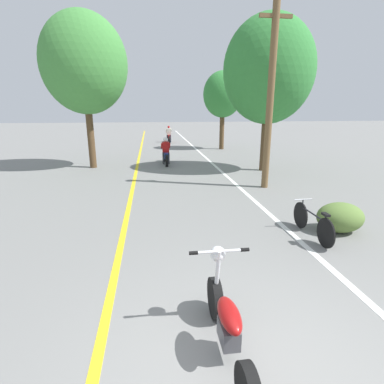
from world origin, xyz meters
The scene contains 11 objects.
lane_stripe_center centered at (-1.70, 12.41, 0.00)m, with size 0.14×48.00×0.01m, color yellow.
lane_stripe_edge centered at (2.20, 12.41, 0.00)m, with size 0.14×48.00×0.01m, color white.
utility_pole centered at (3.12, 7.86, 3.22)m, with size 1.10×0.24×6.26m.
roadside_tree_right_near centered at (4.18, 10.87, 4.38)m, with size 3.95×3.56×6.67m.
roadside_tree_right_far centered at (3.98, 18.42, 3.67)m, with size 2.66×2.40×5.23m.
roadside_tree_left centered at (-3.81, 12.64, 4.72)m, with size 3.84×3.46×6.94m.
roadside_bush centered at (3.37, 3.69, 0.35)m, with size 1.10×0.88×0.70m.
motorcycle_foreground centered at (-0.18, 0.46, 0.41)m, with size 0.77×2.05×1.11m.
motorcycle_rider_lead centered at (-0.22, 13.12, 0.53)m, with size 0.50×2.05×1.38m.
motorcycle_rider_far centered at (0.55, 23.19, 0.52)m, with size 0.50×2.12×1.38m.
bicycle_parked centered at (2.56, 3.48, 0.35)m, with size 0.44×1.73×0.75m.
Camera 1 is at (-0.98, -2.38, 2.84)m, focal length 28.00 mm.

